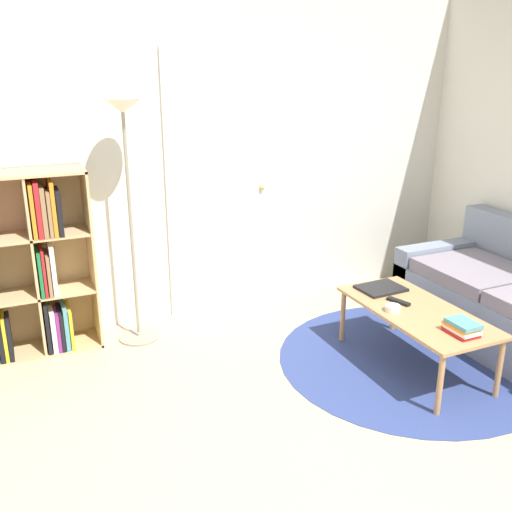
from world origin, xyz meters
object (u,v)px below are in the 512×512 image
(bookshelf, at_px, (0,272))
(coffee_table, at_px, (416,315))
(laptop, at_px, (381,288))
(bowl, at_px, (393,308))
(floor_lamp, at_px, (126,154))

(bookshelf, relative_size, coffee_table, 1.15)
(bookshelf, height_order, coffee_table, bookshelf)
(coffee_table, distance_m, laptop, 0.39)
(laptop, bearing_deg, coffee_table, -88.69)
(laptop, xyz_separation_m, bowl, (-0.16, -0.34, 0.01))
(bookshelf, distance_m, bowl, 2.66)
(floor_lamp, bearing_deg, bookshelf, 172.40)
(laptop, distance_m, bowl, 0.38)
(bookshelf, height_order, laptop, bookshelf)
(bookshelf, xyz_separation_m, floor_lamp, (0.89, -0.12, 0.77))
(bookshelf, height_order, bowl, bookshelf)
(floor_lamp, relative_size, laptop, 5.35)
(coffee_table, bearing_deg, bookshelf, 152.45)
(floor_lamp, xyz_separation_m, laptop, (1.60, -0.80, -0.96))
(floor_lamp, relative_size, bowl, 17.10)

